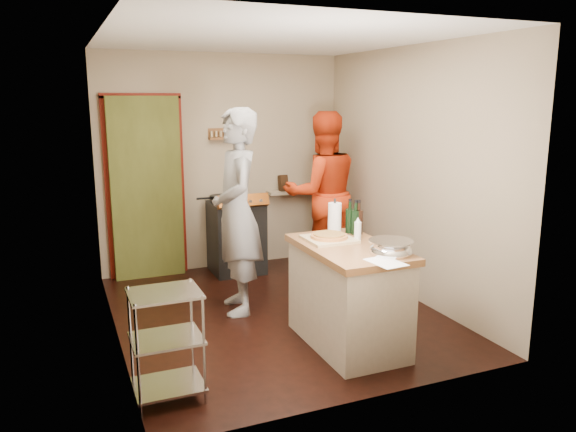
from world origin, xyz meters
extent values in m
plane|color=black|center=(0.00, 0.00, 0.00)|extent=(3.50, 3.50, 0.00)
cube|color=gray|center=(0.00, 1.75, 1.30)|extent=(3.00, 0.04, 2.60)
cube|color=#565B23|center=(-0.95, 1.80, 1.05)|extent=(0.80, 0.40, 2.10)
cube|color=maroon|center=(-1.37, 1.73, 1.05)|extent=(0.06, 0.06, 2.10)
cube|color=maroon|center=(-0.53, 1.73, 1.05)|extent=(0.06, 0.06, 2.10)
cube|color=maroon|center=(-0.95, 1.73, 2.10)|extent=(0.90, 0.06, 0.06)
cube|color=brown|center=(0.05, 1.70, 1.60)|extent=(0.46, 0.09, 0.03)
cube|color=brown|center=(0.05, 1.74, 1.66)|extent=(0.46, 0.02, 0.12)
cube|color=olive|center=(0.05, 1.70, 1.66)|extent=(0.42, 0.04, 0.07)
cube|color=gray|center=(0.95, 1.65, 0.90)|extent=(0.80, 0.18, 0.04)
cube|color=black|center=(0.75, 1.65, 1.02)|extent=(0.10, 0.14, 0.22)
cube|color=gray|center=(-1.50, 0.00, 1.30)|extent=(0.04, 3.50, 2.60)
cube|color=gray|center=(1.50, 0.00, 1.30)|extent=(0.04, 3.50, 2.60)
cube|color=white|center=(0.00, 0.00, 2.61)|extent=(3.00, 3.50, 0.02)
cube|color=black|center=(0.05, 1.43, 0.40)|extent=(0.60, 0.55, 0.80)
cube|color=black|center=(0.05, 1.43, 0.83)|extent=(0.60, 0.55, 0.06)
cube|color=brown|center=(0.05, 1.15, 0.92)|extent=(0.60, 0.15, 0.17)
cylinder|color=black|center=(-0.10, 1.56, 0.91)|extent=(0.26, 0.26, 0.05)
cylinder|color=silver|center=(-1.50, -1.38, 0.40)|extent=(0.02, 0.02, 0.80)
cylinder|color=silver|center=(-1.06, -1.38, 0.40)|extent=(0.02, 0.02, 0.80)
cylinder|color=silver|center=(-1.50, -1.02, 0.40)|extent=(0.02, 0.02, 0.80)
cylinder|color=silver|center=(-1.06, -1.02, 0.40)|extent=(0.02, 0.02, 0.80)
cube|color=silver|center=(-1.28, -1.20, 0.10)|extent=(0.48, 0.40, 0.02)
cube|color=silver|center=(-1.28, -1.20, 0.45)|extent=(0.48, 0.40, 0.02)
cube|color=silver|center=(-1.28, -1.20, 0.78)|extent=(0.48, 0.40, 0.02)
cube|color=beige|center=(0.31, -0.90, 0.41)|extent=(0.63, 1.11, 0.82)
cube|color=brown|center=(0.31, -0.90, 0.85)|extent=(0.69, 1.16, 0.06)
cube|color=beige|center=(0.23, -0.69, 0.89)|extent=(0.40, 0.40, 0.02)
cylinder|color=#CE8440|center=(0.23, -0.69, 0.91)|extent=(0.32, 0.32, 0.02)
ellipsoid|color=silver|center=(0.49, -1.25, 0.93)|extent=(0.35, 0.35, 0.11)
cylinder|color=white|center=(0.39, -0.48, 1.02)|extent=(0.12, 0.12, 0.28)
cylinder|color=silver|center=(0.44, -0.80, 0.96)|extent=(0.06, 0.06, 0.17)
cube|color=white|center=(0.32, -1.43, 0.88)|extent=(0.24, 0.32, 0.00)
cylinder|color=black|center=(0.53, -0.50, 1.03)|extent=(0.08, 0.08, 0.31)
cylinder|color=black|center=(0.58, -0.58, 1.03)|extent=(0.08, 0.08, 0.31)
cylinder|color=black|center=(0.55, -0.57, 1.03)|extent=(0.08, 0.08, 0.31)
imported|color=#A5A5A9|center=(-0.31, 0.22, 1.00)|extent=(0.57, 0.78, 1.99)
imported|color=red|center=(1.00, 1.03, 0.96)|extent=(1.02, 0.84, 1.93)
camera|label=1|loc=(-1.89, -4.86, 2.09)|focal=35.00mm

